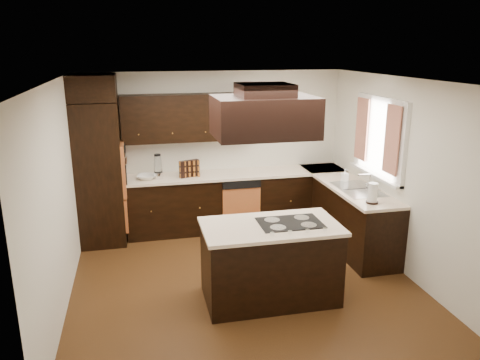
# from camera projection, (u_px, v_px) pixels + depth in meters

# --- Properties ---
(floor) EXTENTS (4.20, 4.20, 0.02)m
(floor) POSITION_uv_depth(u_px,v_px,m) (243.00, 280.00, 5.97)
(floor) COLOR brown
(floor) RESTS_ON ground
(ceiling) EXTENTS (4.20, 4.20, 0.02)m
(ceiling) POSITION_uv_depth(u_px,v_px,m) (243.00, 79.00, 5.27)
(ceiling) COLOR silver
(ceiling) RESTS_ON ground
(wall_back) EXTENTS (4.20, 0.02, 2.50)m
(wall_back) POSITION_uv_depth(u_px,v_px,m) (214.00, 150.00, 7.60)
(wall_back) COLOR silver
(wall_back) RESTS_ON ground
(wall_front) EXTENTS (4.20, 0.02, 2.50)m
(wall_front) POSITION_uv_depth(u_px,v_px,m) (304.00, 262.00, 3.64)
(wall_front) COLOR silver
(wall_front) RESTS_ON ground
(wall_left) EXTENTS (0.02, 4.20, 2.50)m
(wall_left) POSITION_uv_depth(u_px,v_px,m) (57.00, 198.00, 5.17)
(wall_left) COLOR silver
(wall_left) RESTS_ON ground
(wall_right) EXTENTS (0.02, 4.20, 2.50)m
(wall_right) POSITION_uv_depth(u_px,v_px,m) (401.00, 176.00, 6.07)
(wall_right) COLOR silver
(wall_right) RESTS_ON ground
(oven_column) EXTENTS (0.65, 0.75, 2.12)m
(oven_column) POSITION_uv_depth(u_px,v_px,m) (100.00, 173.00, 6.89)
(oven_column) COLOR black
(oven_column) RESTS_ON floor
(wall_oven_face) EXTENTS (0.05, 0.62, 0.78)m
(wall_oven_face) POSITION_uv_depth(u_px,v_px,m) (124.00, 168.00, 6.95)
(wall_oven_face) COLOR orange
(wall_oven_face) RESTS_ON oven_column
(base_cabinets_back) EXTENTS (2.93, 0.60, 0.88)m
(base_cabinets_back) POSITION_uv_depth(u_px,v_px,m) (220.00, 203.00, 7.54)
(base_cabinets_back) COLOR black
(base_cabinets_back) RESTS_ON floor
(base_cabinets_right) EXTENTS (0.60, 2.40, 0.88)m
(base_cabinets_right) POSITION_uv_depth(u_px,v_px,m) (345.00, 213.00, 7.07)
(base_cabinets_right) COLOR black
(base_cabinets_right) RESTS_ON floor
(countertop_back) EXTENTS (2.93, 0.63, 0.04)m
(countertop_back) POSITION_uv_depth(u_px,v_px,m) (220.00, 175.00, 7.40)
(countertop_back) COLOR #FFE8CB
(countertop_back) RESTS_ON base_cabinets_back
(countertop_right) EXTENTS (0.63, 2.40, 0.04)m
(countertop_right) POSITION_uv_depth(u_px,v_px,m) (346.00, 184.00, 6.94)
(countertop_right) COLOR #FFE8CB
(countertop_right) RESTS_ON base_cabinets_right
(upper_cabinets) EXTENTS (2.00, 0.34, 0.72)m
(upper_cabinets) POSITION_uv_depth(u_px,v_px,m) (187.00, 118.00, 7.18)
(upper_cabinets) COLOR black
(upper_cabinets) RESTS_ON wall_back
(dishwasher_front) EXTENTS (0.60, 0.05, 0.72)m
(dishwasher_front) POSITION_uv_depth(u_px,v_px,m) (241.00, 210.00, 7.33)
(dishwasher_front) COLOR orange
(dishwasher_front) RESTS_ON floor
(window_frame) EXTENTS (0.06, 1.32, 1.12)m
(window_frame) POSITION_uv_depth(u_px,v_px,m) (380.00, 138.00, 6.46)
(window_frame) COLOR white
(window_frame) RESTS_ON wall_right
(window_pane) EXTENTS (0.00, 1.20, 1.00)m
(window_pane) POSITION_uv_depth(u_px,v_px,m) (381.00, 138.00, 6.47)
(window_pane) COLOR white
(window_pane) RESTS_ON wall_right
(curtain_left) EXTENTS (0.02, 0.34, 0.90)m
(curtain_left) POSITION_uv_depth(u_px,v_px,m) (392.00, 140.00, 6.04)
(curtain_left) COLOR beige
(curtain_left) RESTS_ON wall_right
(curtain_right) EXTENTS (0.02, 0.34, 0.90)m
(curtain_right) POSITION_uv_depth(u_px,v_px,m) (362.00, 129.00, 6.83)
(curtain_right) COLOR beige
(curtain_right) RESTS_ON wall_right
(sink_rim) EXTENTS (0.52, 0.84, 0.01)m
(sink_rim) POSITION_uv_depth(u_px,v_px,m) (358.00, 189.00, 6.61)
(sink_rim) COLOR silver
(sink_rim) RESTS_ON countertop_right
(island) EXTENTS (1.51, 0.83, 0.88)m
(island) POSITION_uv_depth(u_px,v_px,m) (270.00, 263.00, 5.42)
(island) COLOR black
(island) RESTS_ON floor
(island_top) EXTENTS (1.57, 0.89, 0.04)m
(island_top) POSITION_uv_depth(u_px,v_px,m) (271.00, 227.00, 5.30)
(island_top) COLOR #FFE8CB
(island_top) RESTS_ON island
(cooktop) EXTENTS (0.72, 0.48, 0.01)m
(cooktop) POSITION_uv_depth(u_px,v_px,m) (290.00, 223.00, 5.34)
(cooktop) COLOR black
(cooktop) RESTS_ON island_top
(range_hood) EXTENTS (1.05, 0.72, 0.42)m
(range_hood) POSITION_uv_depth(u_px,v_px,m) (264.00, 117.00, 4.87)
(range_hood) COLOR black
(range_hood) RESTS_ON ceiling
(hood_duct) EXTENTS (0.55, 0.50, 0.13)m
(hood_duct) POSITION_uv_depth(u_px,v_px,m) (265.00, 90.00, 4.80)
(hood_duct) COLOR black
(hood_duct) RESTS_ON ceiling
(blender_base) EXTENTS (0.15, 0.15, 0.10)m
(blender_base) POSITION_uv_depth(u_px,v_px,m) (158.00, 175.00, 7.12)
(blender_base) COLOR silver
(blender_base) RESTS_ON countertop_back
(blender_pitcher) EXTENTS (0.13, 0.13, 0.26)m
(blender_pitcher) POSITION_uv_depth(u_px,v_px,m) (158.00, 164.00, 7.07)
(blender_pitcher) COLOR silver
(blender_pitcher) RESTS_ON blender_base
(spice_rack) EXTENTS (0.32, 0.19, 0.26)m
(spice_rack) POSITION_uv_depth(u_px,v_px,m) (189.00, 169.00, 7.21)
(spice_rack) COLOR black
(spice_rack) RESTS_ON countertop_back
(mixing_bowl) EXTENTS (0.36, 0.36, 0.07)m
(mixing_bowl) POSITION_uv_depth(u_px,v_px,m) (147.00, 177.00, 7.09)
(mixing_bowl) COLOR white
(mixing_bowl) RESTS_ON countertop_back
(soap_bottle) EXTENTS (0.11, 0.11, 0.19)m
(soap_bottle) POSITION_uv_depth(u_px,v_px,m) (345.00, 175.00, 6.97)
(soap_bottle) COLOR white
(soap_bottle) RESTS_ON countertop_right
(paper_towel) EXTENTS (0.16, 0.16, 0.27)m
(paper_towel) POSITION_uv_depth(u_px,v_px,m) (373.00, 193.00, 5.98)
(paper_towel) COLOR white
(paper_towel) RESTS_ON countertop_right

